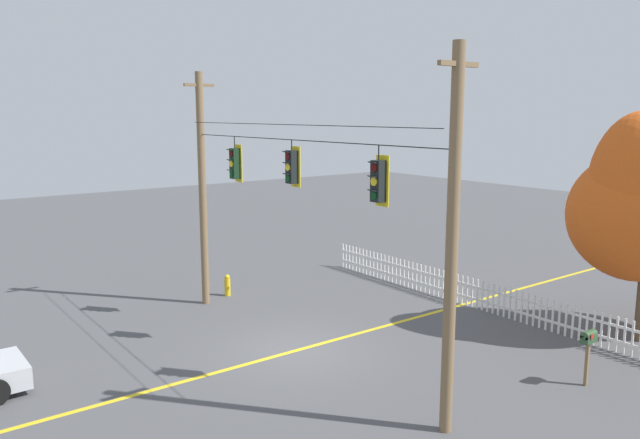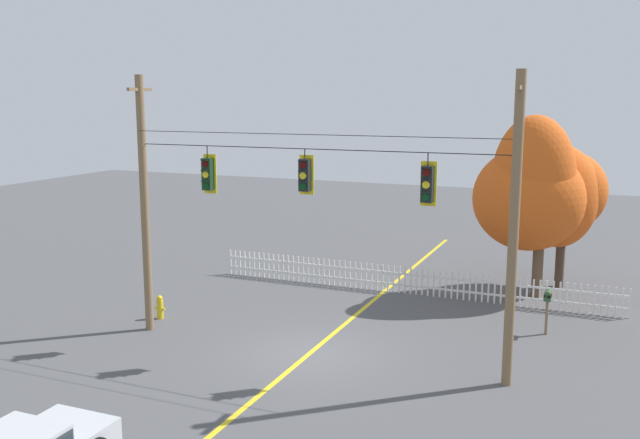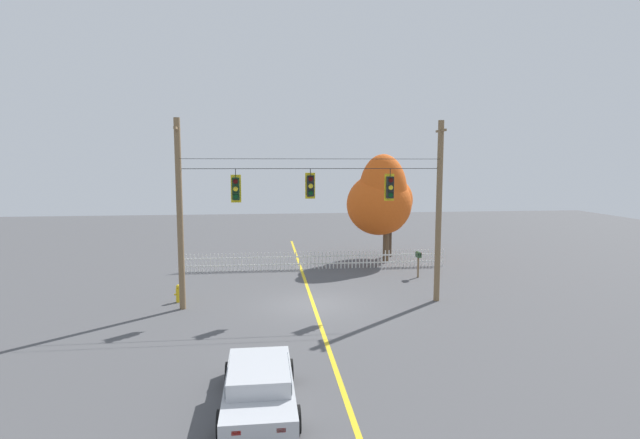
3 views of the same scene
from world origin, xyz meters
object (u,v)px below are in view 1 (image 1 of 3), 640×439
at_px(fire_hydrant, 227,285).
at_px(roadside_mailbox, 589,341).
at_px(traffic_signal_southbound_primary, 379,181).
at_px(traffic_signal_northbound_primary, 292,167).
at_px(traffic_signal_northbound_secondary, 235,163).
at_px(autumn_maple_near_fence, 637,207).

height_order(fire_hydrant, roadside_mailbox, roadside_mailbox).
bearing_deg(traffic_signal_southbound_primary, roadside_mailbox, 57.75).
height_order(traffic_signal_northbound_primary, roadside_mailbox, traffic_signal_northbound_primary).
distance_m(fire_hydrant, roadside_mailbox, 12.78).
xyz_separation_m(traffic_signal_northbound_primary, traffic_signal_southbound_primary, (3.52, 0.00, -0.09)).
distance_m(traffic_signal_northbound_primary, fire_hydrant, 7.74).
bearing_deg(traffic_signal_northbound_primary, traffic_signal_northbound_secondary, 179.99).
xyz_separation_m(traffic_signal_northbound_secondary, traffic_signal_southbound_primary, (6.71, 0.00, 0.02)).
relative_size(traffic_signal_northbound_primary, roadside_mailbox, 0.91).
height_order(traffic_signal_southbound_primary, autumn_maple_near_fence, autumn_maple_near_fence).
bearing_deg(traffic_signal_northbound_secondary, autumn_maple_near_fence, 46.03).
bearing_deg(autumn_maple_near_fence, traffic_signal_northbound_secondary, -133.97).
relative_size(autumn_maple_near_fence, fire_hydrant, 8.41).
xyz_separation_m(fire_hydrant, roadside_mailbox, (12.28, 3.45, 0.78)).
distance_m(autumn_maple_near_fence, fire_hydrant, 13.99).
bearing_deg(roadside_mailbox, traffic_signal_northbound_primary, -144.71).
distance_m(traffic_signal_southbound_primary, roadside_mailbox, 6.68).
bearing_deg(roadside_mailbox, autumn_maple_near_fence, 105.16).
bearing_deg(roadside_mailbox, traffic_signal_southbound_primary, -122.25).
height_order(traffic_signal_northbound_primary, fire_hydrant, traffic_signal_northbound_primary).
relative_size(traffic_signal_northbound_primary, autumn_maple_near_fence, 0.19).
xyz_separation_m(traffic_signal_northbound_primary, roadside_mailbox, (6.37, 4.51, -4.11)).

